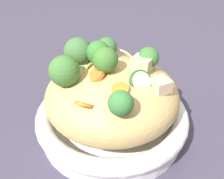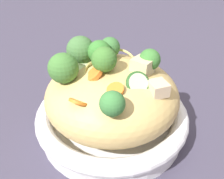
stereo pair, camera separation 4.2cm
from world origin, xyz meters
name	(u,v)px [view 2 (the right image)]	position (x,y,z in m)	size (l,w,h in m)	color
ground_plane	(112,129)	(0.00, 0.00, 0.00)	(3.00, 3.00, 0.00)	#3E394C
serving_bowl	(112,118)	(0.00, 0.00, 0.03)	(0.27, 0.27, 0.05)	white
noodle_heap	(112,95)	(0.00, 0.00, 0.08)	(0.23, 0.23, 0.12)	tan
broccoli_florets	(94,61)	(-0.01, -0.03, 0.14)	(0.19, 0.19, 0.07)	#A2B775
carrot_coins	(91,79)	(0.01, -0.04, 0.13)	(0.13, 0.09, 0.04)	orange
zucchini_slices	(106,72)	(0.00, -0.01, 0.13)	(0.13, 0.10, 0.03)	beige
chicken_chunks	(127,68)	(0.00, 0.03, 0.13)	(0.19, 0.10, 0.04)	beige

